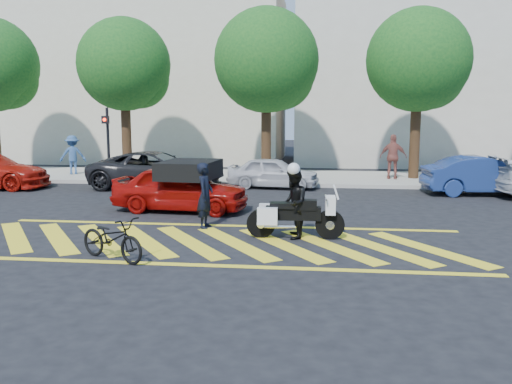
# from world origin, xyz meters

# --- Properties ---
(ground) EXTENTS (90.00, 90.00, 0.00)m
(ground) POSITION_xyz_m (0.00, 0.00, 0.00)
(ground) COLOR black
(ground) RESTS_ON ground
(sidewalk) EXTENTS (60.00, 5.00, 0.15)m
(sidewalk) POSITION_xyz_m (0.00, 12.00, 0.07)
(sidewalk) COLOR #9E998E
(sidewalk) RESTS_ON ground
(crosswalk) EXTENTS (12.33, 4.00, 0.01)m
(crosswalk) POSITION_xyz_m (-0.04, 0.00, 0.00)
(crosswalk) COLOR yellow
(crosswalk) RESTS_ON ground
(building_left) EXTENTS (16.00, 8.00, 10.00)m
(building_left) POSITION_xyz_m (-8.00, 21.00, 5.00)
(building_left) COLOR beige
(building_left) RESTS_ON ground
(building_right) EXTENTS (16.00, 8.00, 11.00)m
(building_right) POSITION_xyz_m (9.00, 21.00, 5.50)
(building_right) COLOR beige
(building_right) RESTS_ON ground
(tree_left) EXTENTS (4.20, 4.20, 7.26)m
(tree_left) POSITION_xyz_m (-6.37, 12.06, 4.99)
(tree_left) COLOR black
(tree_left) RESTS_ON ground
(tree_center) EXTENTS (4.60, 4.60, 7.56)m
(tree_center) POSITION_xyz_m (0.13, 12.06, 5.10)
(tree_center) COLOR black
(tree_center) RESTS_ON ground
(tree_right) EXTENTS (4.40, 4.40, 7.41)m
(tree_right) POSITION_xyz_m (6.63, 12.06, 5.05)
(tree_right) COLOR black
(tree_right) RESTS_ON ground
(signal_pole) EXTENTS (0.28, 0.43, 3.20)m
(signal_pole) POSITION_xyz_m (-6.50, 9.74, 1.92)
(signal_pole) COLOR black
(signal_pole) RESTS_ON ground
(officer_bike) EXTENTS (0.45, 0.65, 1.73)m
(officer_bike) POSITION_xyz_m (-0.55, 1.58, 0.87)
(officer_bike) COLOR black
(officer_bike) RESTS_ON ground
(bicycle) EXTENTS (1.85, 1.37, 0.93)m
(bicycle) POSITION_xyz_m (-1.80, -1.74, 0.46)
(bicycle) COLOR black
(bicycle) RESTS_ON ground
(police_motorcycle) EXTENTS (2.38, 0.76, 1.05)m
(police_motorcycle) POSITION_xyz_m (1.84, 0.67, 0.57)
(police_motorcycle) COLOR black
(police_motorcycle) RESTS_ON ground
(officer_moto) EXTENTS (0.67, 0.85, 1.70)m
(officer_moto) POSITION_xyz_m (1.82, 0.67, 0.85)
(officer_moto) COLOR black
(officer_moto) RESTS_ON ground
(red_convertible) EXTENTS (4.29, 2.03, 1.42)m
(red_convertible) POSITION_xyz_m (-1.81, 3.85, 0.71)
(red_convertible) COLOR #950A06
(red_convertible) RESTS_ON ground
(parked_mid_left) EXTENTS (5.44, 2.75, 1.48)m
(parked_mid_left) POSITION_xyz_m (-3.99, 8.48, 0.74)
(parked_mid_left) COLOR black
(parked_mid_left) RESTS_ON ground
(parked_mid_right) EXTENTS (3.79, 1.90, 1.24)m
(parked_mid_right) POSITION_xyz_m (0.58, 9.20, 0.62)
(parked_mid_right) COLOR #B9B8BD
(parked_mid_right) RESTS_ON ground
(parked_right) EXTENTS (4.44, 1.90, 1.42)m
(parked_right) POSITION_xyz_m (8.42, 8.39, 0.71)
(parked_right) COLOR navy
(parked_right) RESTS_ON ground
(pedestrian_left) EXTENTS (1.33, 1.10, 1.79)m
(pedestrian_left) POSITION_xyz_m (-8.96, 11.57, 1.05)
(pedestrian_left) COLOR #305284
(pedestrian_left) RESTS_ON sidewalk
(pedestrian_right) EXTENTS (1.18, 0.62, 1.92)m
(pedestrian_right) POSITION_xyz_m (5.55, 11.51, 1.11)
(pedestrian_right) COLOR #914D42
(pedestrian_right) RESTS_ON sidewalk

